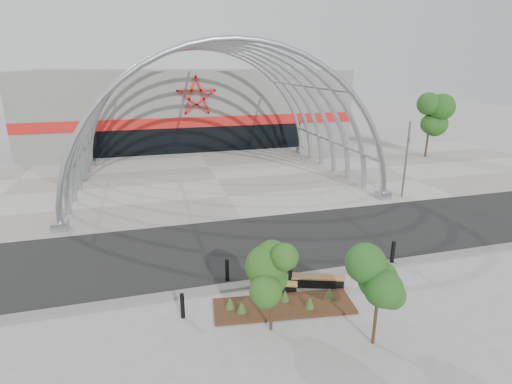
{
  "coord_description": "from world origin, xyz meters",
  "views": [
    {
      "loc": [
        -5.06,
        -14.25,
        8.73
      ],
      "look_at": [
        0.0,
        4.0,
        2.6
      ],
      "focal_mm": 28.0,
      "sensor_mm": 36.0,
      "label": 1
    }
  ],
  "objects_px": {
    "street_tree_0": "(272,269)",
    "street_tree_1": "(379,281)",
    "bench_0": "(274,287)",
    "signal_pole": "(406,159)",
    "bollard_2": "(271,284)",
    "bench_1": "(317,281)"
  },
  "relations": [
    {
      "from": "bollard_2",
      "to": "bench_1",
      "type": "bearing_deg",
      "value": 4.74
    },
    {
      "from": "street_tree_0",
      "to": "bench_1",
      "type": "relative_size",
      "value": 1.47
    },
    {
      "from": "street_tree_1",
      "to": "bench_0",
      "type": "xyz_separation_m",
      "value": [
        -2.16,
        3.83,
        -2.11
      ]
    },
    {
      "from": "signal_pole",
      "to": "bench_0",
      "type": "bearing_deg",
      "value": -143.49
    },
    {
      "from": "signal_pole",
      "to": "street_tree_1",
      "type": "bearing_deg",
      "value": -127.84
    },
    {
      "from": "bench_1",
      "to": "bollard_2",
      "type": "xyz_separation_m",
      "value": [
        -2.06,
        -0.17,
        0.31
      ]
    },
    {
      "from": "bench_1",
      "to": "bench_0",
      "type": "bearing_deg",
      "value": 176.72
    },
    {
      "from": "bollard_2",
      "to": "bench_0",
      "type": "bearing_deg",
      "value": 49.77
    },
    {
      "from": "street_tree_0",
      "to": "bench_0",
      "type": "xyz_separation_m",
      "value": [
        0.85,
        2.28,
        -2.14
      ]
    },
    {
      "from": "street_tree_1",
      "to": "bollard_2",
      "type": "xyz_separation_m",
      "value": [
        -2.39,
        3.55,
        -1.77
      ]
    },
    {
      "from": "street_tree_0",
      "to": "signal_pole",
      "type": "bearing_deg",
      "value": 40.94
    },
    {
      "from": "street_tree_0",
      "to": "bench_0",
      "type": "relative_size",
      "value": 1.73
    },
    {
      "from": "signal_pole",
      "to": "bollard_2",
      "type": "bearing_deg",
      "value": -143.19
    },
    {
      "from": "street_tree_0",
      "to": "street_tree_1",
      "type": "distance_m",
      "value": 3.39
    },
    {
      "from": "street_tree_1",
      "to": "street_tree_0",
      "type": "bearing_deg",
      "value": 152.7
    },
    {
      "from": "signal_pole",
      "to": "bench_1",
      "type": "xyz_separation_m",
      "value": [
        -10.25,
        -9.04,
        -2.48
      ]
    },
    {
      "from": "street_tree_0",
      "to": "bollard_2",
      "type": "xyz_separation_m",
      "value": [
        0.62,
        2.0,
        -1.8
      ]
    },
    {
      "from": "signal_pole",
      "to": "bench_0",
      "type": "xyz_separation_m",
      "value": [
        -12.07,
        -8.94,
        -2.51
      ]
    },
    {
      "from": "street_tree_0",
      "to": "bench_1",
      "type": "distance_m",
      "value": 4.04
    },
    {
      "from": "street_tree_0",
      "to": "bench_1",
      "type": "height_order",
      "value": "street_tree_0"
    },
    {
      "from": "street_tree_0",
      "to": "bench_0",
      "type": "height_order",
      "value": "street_tree_0"
    },
    {
      "from": "signal_pole",
      "to": "street_tree_1",
      "type": "distance_m",
      "value": 16.17
    }
  ]
}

